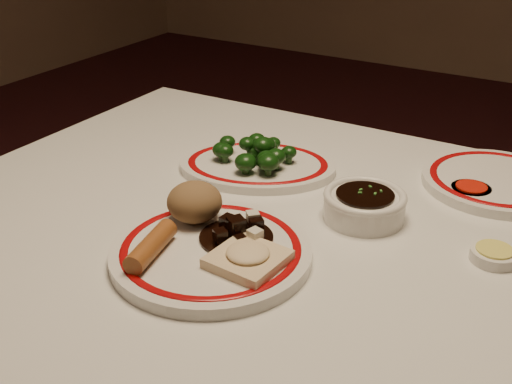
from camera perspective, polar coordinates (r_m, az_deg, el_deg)
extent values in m
cube|color=white|center=(0.96, 3.63, -4.56)|extent=(1.20, 0.90, 0.04)
cylinder|color=black|center=(1.68, -7.01, -4.55)|extent=(0.06, 0.06, 0.71)
cylinder|color=white|center=(0.88, -4.01, -5.44)|extent=(0.35, 0.35, 0.02)
torus|color=#9E080A|center=(0.87, -4.03, -4.94)|extent=(0.30, 0.30, 0.00)
ellipsoid|color=olive|center=(0.93, -5.48, -0.88)|extent=(0.08, 0.08, 0.06)
cylinder|color=#9A5625|center=(0.86, -9.31, -4.78)|extent=(0.05, 0.11, 0.03)
cube|color=beige|center=(0.83, -0.72, -5.99)|extent=(0.10, 0.10, 0.01)
ellipsoid|color=beige|center=(0.83, -0.73, -5.41)|extent=(0.06, 0.06, 0.02)
cylinder|color=black|center=(0.89, -1.77, -4.06)|extent=(0.10, 0.10, 0.00)
cube|color=black|center=(0.89, -1.76, -3.58)|extent=(0.02, 0.02, 0.02)
cube|color=black|center=(0.88, -1.75, -3.16)|extent=(0.03, 0.03, 0.02)
cube|color=black|center=(0.87, -3.20, -3.87)|extent=(0.02, 0.02, 0.02)
cube|color=black|center=(0.88, -1.78, -2.96)|extent=(0.03, 0.03, 0.02)
cube|color=black|center=(0.89, -1.35, -3.49)|extent=(0.02, 0.02, 0.02)
cube|color=black|center=(0.90, -2.14, -2.91)|extent=(0.02, 0.02, 0.02)
cube|color=black|center=(0.90, -0.01, -2.91)|extent=(0.03, 0.03, 0.02)
cube|color=black|center=(0.89, -2.48, -2.73)|extent=(0.02, 0.02, 0.02)
cube|color=black|center=(0.88, -1.95, -3.25)|extent=(0.02, 0.02, 0.01)
cube|color=black|center=(0.89, -1.92, -3.45)|extent=(0.03, 0.03, 0.02)
cube|color=black|center=(0.87, -1.50, -4.26)|extent=(0.02, 0.02, 0.01)
cube|color=beige|center=(0.87, -0.09, -3.72)|extent=(0.02, 0.02, 0.01)
cube|color=beige|center=(0.90, -0.28, -2.15)|extent=(0.02, 0.02, 0.01)
torus|color=#9E080A|center=(1.13, 0.14, 2.64)|extent=(0.31, 0.31, 0.00)
cylinder|color=#23471C|center=(1.13, 0.13, 2.94)|extent=(0.01, 0.01, 0.01)
ellipsoid|color=#10360D|center=(1.12, 0.13, 3.75)|extent=(0.04, 0.04, 0.03)
cylinder|color=#23471C|center=(1.08, 1.08, 1.81)|extent=(0.01, 0.01, 0.01)
ellipsoid|color=#10360D|center=(1.07, 1.09, 2.67)|extent=(0.04, 0.04, 0.03)
cylinder|color=#23471C|center=(1.17, 1.54, 3.78)|extent=(0.01, 0.01, 0.01)
ellipsoid|color=#10360D|center=(1.16, 1.55, 4.38)|extent=(0.03, 0.03, 0.02)
cylinder|color=#23471C|center=(1.13, -3.04, 3.06)|extent=(0.01, 0.01, 0.01)
ellipsoid|color=#10360D|center=(1.13, -3.06, 3.77)|extent=(0.03, 0.03, 0.03)
cylinder|color=#23471C|center=(1.09, 0.98, 2.18)|extent=(0.01, 0.01, 0.01)
ellipsoid|color=#10360D|center=(1.09, 0.98, 2.97)|extent=(0.04, 0.04, 0.03)
cylinder|color=#23471C|center=(1.13, 0.03, 3.00)|extent=(0.01, 0.01, 0.01)
ellipsoid|color=#10360D|center=(1.12, 0.03, 3.81)|extent=(0.04, 0.04, 0.03)
cylinder|color=#23471C|center=(1.14, 1.21, 3.28)|extent=(0.01, 0.01, 0.01)
ellipsoid|color=#10360D|center=(1.14, 1.22, 3.96)|extent=(0.03, 0.03, 0.02)
cylinder|color=#23471C|center=(1.16, -2.54, 3.76)|extent=(0.01, 0.01, 0.01)
ellipsoid|color=#10360D|center=(1.16, -2.55, 4.46)|extent=(0.03, 0.03, 0.02)
cylinder|color=#23471C|center=(1.08, -0.93, 1.89)|extent=(0.01, 0.01, 0.01)
ellipsoid|color=#10360D|center=(1.08, -0.94, 2.66)|extent=(0.04, 0.04, 0.03)
cylinder|color=#23471C|center=(1.10, 1.78, 2.36)|extent=(0.01, 0.01, 0.01)
ellipsoid|color=#10360D|center=(1.09, 1.79, 3.19)|extent=(0.03, 0.03, 0.03)
cylinder|color=#23471C|center=(1.12, 2.93, 2.88)|extent=(0.01, 0.01, 0.01)
ellipsoid|color=#10360D|center=(1.12, 2.95, 3.56)|extent=(0.03, 0.03, 0.02)
cylinder|color=#23471C|center=(1.13, 0.75, 2.83)|extent=(0.01, 0.01, 0.01)
ellipsoid|color=#10360D|center=(1.12, 0.75, 3.57)|extent=(0.04, 0.04, 0.03)
cylinder|color=#23471C|center=(1.12, 0.01, 2.77)|extent=(0.01, 0.01, 0.01)
ellipsoid|color=#10360D|center=(1.12, 0.01, 3.41)|extent=(0.03, 0.03, 0.03)
cylinder|color=#23471C|center=(1.13, -2.74, 2.98)|extent=(0.01, 0.01, 0.01)
ellipsoid|color=#10360D|center=(1.12, -2.76, 3.69)|extent=(0.03, 0.03, 0.02)
ellipsoid|color=#10360D|center=(1.11, -0.79, 4.32)|extent=(0.03, 0.03, 0.02)
ellipsoid|color=#10360D|center=(1.11, 0.97, 4.20)|extent=(0.03, 0.03, 0.03)
ellipsoid|color=#10360D|center=(1.11, 0.62, 4.20)|extent=(0.04, 0.04, 0.03)
ellipsoid|color=#10360D|center=(1.12, 0.07, 4.64)|extent=(0.03, 0.03, 0.02)
cylinder|color=white|center=(0.98, 9.59, -1.33)|extent=(0.12, 0.12, 0.04)
cylinder|color=black|center=(0.97, 9.68, -0.25)|extent=(0.09, 0.09, 0.00)
cylinder|color=white|center=(1.10, 18.54, 0.01)|extent=(0.06, 0.06, 0.02)
cylinder|color=red|center=(1.09, 18.61, 0.46)|extent=(0.05, 0.05, 0.00)
cylinder|color=white|center=(0.93, 20.36, -5.30)|extent=(0.06, 0.06, 0.02)
cylinder|color=#ECE361|center=(0.93, 20.46, -4.80)|extent=(0.05, 0.05, 0.00)
cylinder|color=white|center=(1.15, 20.58, 0.86)|extent=(0.25, 0.25, 0.02)
torus|color=#9E080A|center=(1.14, 20.64, 1.22)|extent=(0.22, 0.22, 0.00)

